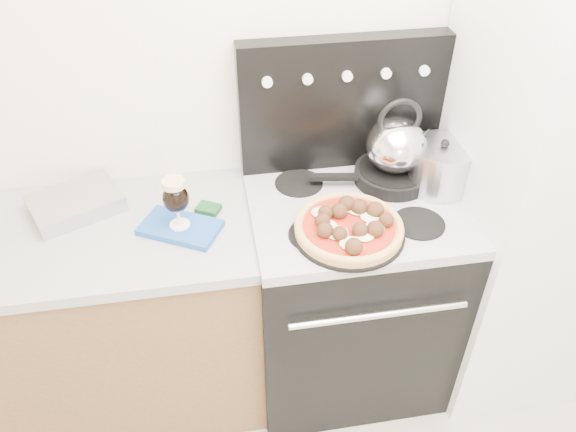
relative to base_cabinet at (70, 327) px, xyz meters
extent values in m
cube|color=silver|center=(1.02, 0.30, 0.82)|extent=(3.50, 0.01, 2.50)
cube|color=brown|center=(0.00, 0.00, 0.00)|extent=(1.45, 0.60, 0.86)
cube|color=#A3A3A3|center=(0.00, 0.00, 0.45)|extent=(1.48, 0.63, 0.04)
cube|color=black|center=(1.10, -0.02, 0.01)|extent=(0.76, 0.65, 0.88)
cube|color=#ADADB2|center=(1.10, -0.02, 0.47)|extent=(0.76, 0.65, 0.04)
cube|color=black|center=(1.10, 0.25, 0.74)|extent=(0.76, 0.08, 0.50)
cube|color=silver|center=(1.80, -0.05, 0.52)|extent=(0.64, 0.68, 1.90)
cube|color=silver|center=(0.12, 0.12, 0.50)|extent=(0.36, 0.33, 0.06)
cube|color=#1E51A5|center=(0.48, -0.05, 0.48)|extent=(0.31, 0.26, 0.02)
cylinder|color=black|center=(1.04, -0.19, 0.50)|extent=(0.45, 0.45, 0.01)
cylinder|color=black|center=(1.27, 0.09, 0.52)|extent=(0.32, 0.32, 0.05)
cylinder|color=#B8B7C8|center=(1.43, 0.02, 0.57)|extent=(0.28, 0.28, 0.16)
camera|label=1|loc=(0.60, -1.56, 1.70)|focal=35.00mm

